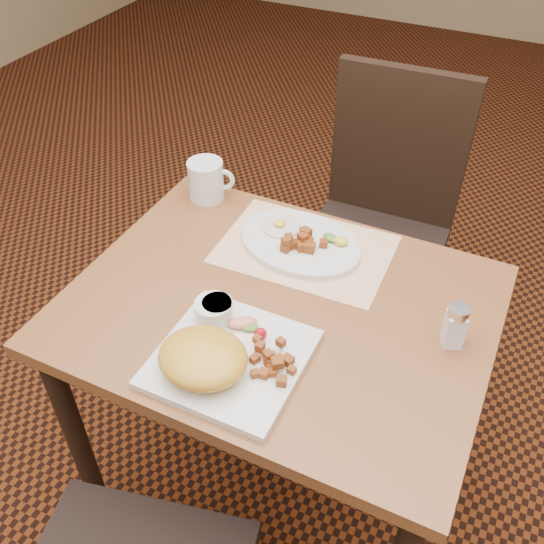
{
  "coord_description": "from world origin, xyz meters",
  "views": [
    {
      "loc": [
        0.39,
        -0.85,
        1.66
      ],
      "look_at": [
        -0.02,
        0.01,
        0.82
      ],
      "focal_mm": 40.0,
      "sensor_mm": 36.0,
      "label": 1
    }
  ],
  "objects_px": {
    "salt_shaker": "(455,325)",
    "table": "(278,338)",
    "plate_square": "(231,358)",
    "chair_far": "(382,213)",
    "plate_oval": "(300,243)",
    "coffee_mug": "(207,180)"
  },
  "relations": [
    {
      "from": "salt_shaker",
      "to": "table",
      "type": "bearing_deg",
      "value": -172.84
    },
    {
      "from": "salt_shaker",
      "to": "plate_square",
      "type": "bearing_deg",
      "value": -148.25
    },
    {
      "from": "chair_far",
      "to": "plate_oval",
      "type": "bearing_deg",
      "value": 80.75
    },
    {
      "from": "plate_oval",
      "to": "chair_far",
      "type": "bearing_deg",
      "value": 82.42
    },
    {
      "from": "salt_shaker",
      "to": "plate_oval",
      "type": "bearing_deg",
      "value": 159.03
    },
    {
      "from": "table",
      "to": "plate_oval",
      "type": "xyz_separation_m",
      "value": [
        -0.04,
        0.2,
        0.12
      ]
    },
    {
      "from": "salt_shaker",
      "to": "coffee_mug",
      "type": "distance_m",
      "value": 0.74
    },
    {
      "from": "chair_far",
      "to": "coffee_mug",
      "type": "bearing_deg",
      "value": 46.87
    },
    {
      "from": "chair_far",
      "to": "plate_square",
      "type": "distance_m",
      "value": 0.92
    },
    {
      "from": "table",
      "to": "plate_square",
      "type": "xyz_separation_m",
      "value": [
        -0.02,
        -0.19,
        0.12
      ]
    },
    {
      "from": "plate_square",
      "to": "plate_oval",
      "type": "xyz_separation_m",
      "value": [
        -0.02,
        0.39,
        0.0
      ]
    },
    {
      "from": "chair_far",
      "to": "plate_oval",
      "type": "height_order",
      "value": "chair_far"
    },
    {
      "from": "plate_square",
      "to": "salt_shaker",
      "type": "xyz_separation_m",
      "value": [
        0.38,
        0.23,
        0.04
      ]
    },
    {
      "from": "salt_shaker",
      "to": "coffee_mug",
      "type": "height_order",
      "value": "coffee_mug"
    },
    {
      "from": "plate_oval",
      "to": "salt_shaker",
      "type": "xyz_separation_m",
      "value": [
        0.4,
        -0.15,
        0.04
      ]
    },
    {
      "from": "plate_square",
      "to": "plate_oval",
      "type": "distance_m",
      "value": 0.39
    },
    {
      "from": "coffee_mug",
      "to": "plate_oval",
      "type": "bearing_deg",
      "value": -16.17
    },
    {
      "from": "chair_far",
      "to": "plate_oval",
      "type": "xyz_separation_m",
      "value": [
        -0.07,
        -0.51,
        0.22
      ]
    },
    {
      "from": "plate_oval",
      "to": "coffee_mug",
      "type": "relative_size",
      "value": 2.54
    },
    {
      "from": "chair_far",
      "to": "coffee_mug",
      "type": "distance_m",
      "value": 0.62
    },
    {
      "from": "plate_square",
      "to": "salt_shaker",
      "type": "relative_size",
      "value": 2.8
    },
    {
      "from": "chair_far",
      "to": "coffee_mug",
      "type": "height_order",
      "value": "chair_far"
    }
  ]
}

